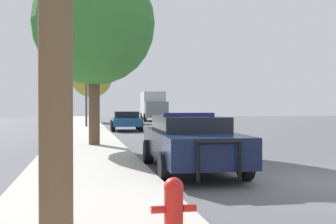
{
  "coord_description": "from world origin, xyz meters",
  "views": [
    {
      "loc": [
        -5.22,
        -8.28,
        1.67
      ],
      "look_at": [
        -1.47,
        10.14,
        1.4
      ],
      "focal_mm": 45.0,
      "sensor_mm": 36.0,
      "label": 1
    }
  ],
  "objects": [
    {
      "name": "box_truck",
      "position": [
        2.51,
        37.86,
        1.7
      ],
      "size": [
        2.88,
        6.95,
        3.22
      ],
      "rotation": [
        0.0,
        0.0,
        3.09
      ],
      "color": "slate",
      "rests_on": "ground_plane"
    },
    {
      "name": "police_car",
      "position": [
        -2.49,
        2.24,
        0.77
      ],
      "size": [
        2.23,
        5.18,
        1.49
      ],
      "rotation": [
        0.0,
        0.0,
        3.1
      ],
      "color": "#141E3D",
      "rests_on": "ground_plane"
    },
    {
      "name": "fire_hydrant",
      "position": [
        -4.18,
        -3.48,
        0.5
      ],
      "size": [
        0.54,
        0.24,
        0.7
      ],
      "color": "red",
      "rests_on": "sidewalk_left"
    },
    {
      "name": "car_background_midblock",
      "position": [
        -2.35,
        19.91,
        0.71
      ],
      "size": [
        2.14,
        3.99,
        1.3
      ],
      "rotation": [
        0.0,
        0.0,
        -0.04
      ],
      "color": "navy",
      "rests_on": "ground_plane"
    },
    {
      "name": "sidewalk_left",
      "position": [
        -5.1,
        0.0,
        0.07
      ],
      "size": [
        3.0,
        110.0,
        0.13
      ],
      "color": "#ADA89E",
      "rests_on": "ground_plane"
    },
    {
      "name": "tree_sidewalk_near",
      "position": [
        -4.76,
        8.71,
        4.91
      ],
      "size": [
        4.85,
        4.85,
        7.23
      ],
      "color": "brown",
      "rests_on": "sidewalk_left"
    },
    {
      "name": "traffic_light",
      "position": [
        -3.76,
        23.88,
        3.71
      ],
      "size": [
        3.06,
        0.35,
        5.13
      ],
      "color": "#424247",
      "rests_on": "sidewalk_left"
    },
    {
      "name": "tree_sidewalk_far",
      "position": [
        -4.26,
        36.52,
        4.69
      ],
      "size": [
        4.32,
        4.32,
        6.74
      ],
      "color": "brown",
      "rests_on": "sidewalk_left"
    },
    {
      "name": "ground_plane",
      "position": [
        0.0,
        0.0,
        0.0
      ],
      "size": [
        110.0,
        110.0,
        0.0
      ],
      "primitive_type": "plane",
      "color": "#4F4F54"
    }
  ]
}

